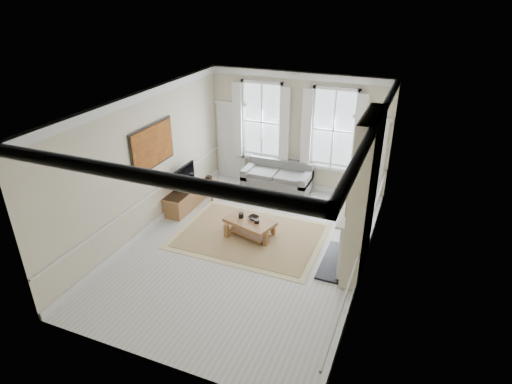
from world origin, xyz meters
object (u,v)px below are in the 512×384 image
at_px(side_table, 209,184).
at_px(coffee_table, 250,223).
at_px(tv_stand, 186,198).
at_px(sofa, 278,179).

distance_m(side_table, coffee_table, 2.38).
height_order(coffee_table, tv_stand, tv_stand).
xyz_separation_m(coffee_table, tv_stand, (-2.18, 0.72, -0.08)).
relative_size(sofa, tv_stand, 1.27).
bearing_deg(sofa, coffee_table, -85.18).
relative_size(side_table, tv_stand, 0.35).
bearing_deg(side_table, coffee_table, -38.24).
distance_m(side_table, tv_stand, 0.83).
bearing_deg(sofa, tv_stand, -136.01).
relative_size(coffee_table, tv_stand, 0.85).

